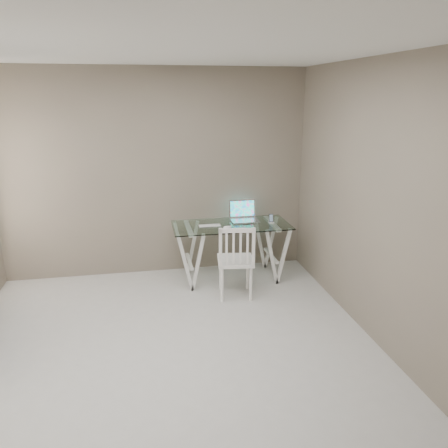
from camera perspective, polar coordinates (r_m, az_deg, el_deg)
name	(u,v)px	position (r m, az deg, el deg)	size (l,w,h in m)	color
room	(158,178)	(3.55, -8.67, 6.00)	(4.50, 4.52, 2.71)	#AEACA7
desk	(231,251)	(5.73, 0.91, -3.55)	(1.50, 0.70, 0.75)	silver
chair	(236,258)	(5.14, 1.58, -4.51)	(0.47, 0.47, 0.92)	white
laptop	(244,215)	(5.82, 2.57, 1.14)	(0.36, 0.29, 0.25)	silver
keyboard	(210,226)	(5.55, -1.88, -0.23)	(0.29, 0.13, 0.01)	silver
mouse	(227,227)	(5.44, 0.44, -0.43)	(0.11, 0.07, 0.04)	white
phone_dock	(271,220)	(5.71, 6.17, 0.46)	(0.06, 0.06, 0.12)	white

